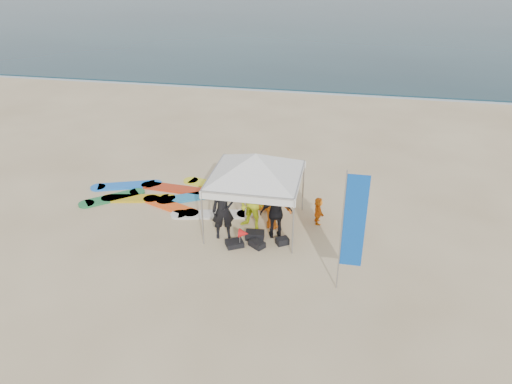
{
  "coord_description": "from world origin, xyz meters",
  "views": [
    {
      "loc": [
        3.07,
        -10.7,
        8.22
      ],
      "look_at": [
        0.49,
        2.6,
        1.2
      ],
      "focal_mm": 35.0,
      "sensor_mm": 36.0,
      "label": 1
    }
  ],
  "objects_px": {
    "person_orange_a": "(273,201)",
    "marker_pennant": "(244,233)",
    "person_yellow": "(252,204)",
    "person_black_b": "(276,213)",
    "surfboard_spread": "(171,196)",
    "person_black_a": "(223,210)",
    "feather_flag": "(353,223)",
    "canopy_tent": "(256,154)",
    "person_seated": "(318,211)",
    "person_orange_b": "(267,185)"
  },
  "relations": [
    {
      "from": "person_seated",
      "to": "marker_pennant",
      "type": "xyz_separation_m",
      "value": [
        -2.01,
        -1.85,
        0.05
      ]
    },
    {
      "from": "canopy_tent",
      "to": "feather_flag",
      "type": "xyz_separation_m",
      "value": [
        2.92,
        -2.68,
        -0.47
      ]
    },
    {
      "from": "person_yellow",
      "to": "person_seated",
      "type": "distance_m",
      "value": 2.16
    },
    {
      "from": "person_black_a",
      "to": "person_orange_a",
      "type": "distance_m",
      "value": 1.61
    },
    {
      "from": "person_black_a",
      "to": "person_yellow",
      "type": "xyz_separation_m",
      "value": [
        0.74,
        0.64,
        -0.06
      ]
    },
    {
      "from": "person_yellow",
      "to": "person_black_a",
      "type": "bearing_deg",
      "value": -115.3
    },
    {
      "from": "person_seated",
      "to": "canopy_tent",
      "type": "height_order",
      "value": "canopy_tent"
    },
    {
      "from": "person_black_a",
      "to": "surfboard_spread",
      "type": "bearing_deg",
      "value": 120.43
    },
    {
      "from": "canopy_tent",
      "to": "marker_pennant",
      "type": "relative_size",
      "value": 5.88
    },
    {
      "from": "person_black_b",
      "to": "surfboard_spread",
      "type": "bearing_deg",
      "value": -39.51
    },
    {
      "from": "surfboard_spread",
      "to": "person_black_a",
      "type": "bearing_deg",
      "value": -40.85
    },
    {
      "from": "person_orange_a",
      "to": "canopy_tent",
      "type": "relative_size",
      "value": 0.49
    },
    {
      "from": "person_orange_a",
      "to": "marker_pennant",
      "type": "bearing_deg",
      "value": 76.05
    },
    {
      "from": "person_yellow",
      "to": "canopy_tent",
      "type": "xyz_separation_m",
      "value": [
        0.09,
        0.18,
        1.6
      ]
    },
    {
      "from": "person_orange_b",
      "to": "person_seated",
      "type": "height_order",
      "value": "person_orange_b"
    },
    {
      "from": "person_orange_b",
      "to": "canopy_tent",
      "type": "xyz_separation_m",
      "value": [
        -0.14,
        -1.14,
        1.58
      ]
    },
    {
      "from": "person_black_b",
      "to": "person_orange_b",
      "type": "xyz_separation_m",
      "value": [
        -0.59,
        1.66,
        0.04
      ]
    },
    {
      "from": "person_black_a",
      "to": "person_yellow",
      "type": "distance_m",
      "value": 0.98
    },
    {
      "from": "feather_flag",
      "to": "person_orange_b",
      "type": "bearing_deg",
      "value": 126.08
    },
    {
      "from": "person_orange_a",
      "to": "feather_flag",
      "type": "distance_m",
      "value": 3.77
    },
    {
      "from": "person_yellow",
      "to": "canopy_tent",
      "type": "height_order",
      "value": "canopy_tent"
    },
    {
      "from": "person_orange_a",
      "to": "marker_pennant",
      "type": "distance_m",
      "value": 1.54
    },
    {
      "from": "canopy_tent",
      "to": "surfboard_spread",
      "type": "bearing_deg",
      "value": 158.21
    },
    {
      "from": "person_black_a",
      "to": "marker_pennant",
      "type": "height_order",
      "value": "person_black_a"
    },
    {
      "from": "person_orange_a",
      "to": "person_black_b",
      "type": "height_order",
      "value": "person_orange_a"
    },
    {
      "from": "marker_pennant",
      "to": "surfboard_spread",
      "type": "bearing_deg",
      "value": 140.64
    },
    {
      "from": "person_orange_b",
      "to": "marker_pennant",
      "type": "bearing_deg",
      "value": 89.84
    },
    {
      "from": "canopy_tent",
      "to": "marker_pennant",
      "type": "xyz_separation_m",
      "value": [
        -0.11,
        -1.3,
        -1.97
      ]
    },
    {
      "from": "surfboard_spread",
      "to": "person_seated",
      "type": "bearing_deg",
      "value": -8.48
    },
    {
      "from": "person_seated",
      "to": "marker_pennant",
      "type": "relative_size",
      "value": 1.41
    },
    {
      "from": "person_black_b",
      "to": "person_seated",
      "type": "xyz_separation_m",
      "value": [
        1.18,
        1.06,
        -0.39
      ]
    },
    {
      "from": "person_black_a",
      "to": "person_black_b",
      "type": "height_order",
      "value": "person_black_a"
    },
    {
      "from": "person_black_a",
      "to": "person_orange_b",
      "type": "relative_size",
      "value": 1.05
    },
    {
      "from": "person_orange_a",
      "to": "marker_pennant",
      "type": "height_order",
      "value": "person_orange_a"
    },
    {
      "from": "person_yellow",
      "to": "person_black_b",
      "type": "height_order",
      "value": "person_yellow"
    },
    {
      "from": "person_orange_a",
      "to": "person_black_b",
      "type": "relative_size",
      "value": 1.09
    },
    {
      "from": "person_yellow",
      "to": "marker_pennant",
      "type": "relative_size",
      "value": 2.72
    },
    {
      "from": "person_black_b",
      "to": "feather_flag",
      "type": "bearing_deg",
      "value": 120.38
    },
    {
      "from": "canopy_tent",
      "to": "feather_flag",
      "type": "bearing_deg",
      "value": -42.52
    },
    {
      "from": "feather_flag",
      "to": "marker_pennant",
      "type": "bearing_deg",
      "value": 155.6
    },
    {
      "from": "person_yellow",
      "to": "person_black_b",
      "type": "distance_m",
      "value": 0.88
    },
    {
      "from": "person_seated",
      "to": "surfboard_spread",
      "type": "bearing_deg",
      "value": 70.31
    },
    {
      "from": "feather_flag",
      "to": "surfboard_spread",
      "type": "bearing_deg",
      "value": 147.3
    },
    {
      "from": "person_black_a",
      "to": "feather_flag",
      "type": "distance_m",
      "value": 4.32
    },
    {
      "from": "person_black_a",
      "to": "surfboard_spread",
      "type": "height_order",
      "value": "person_black_a"
    },
    {
      "from": "person_orange_b",
      "to": "feather_flag",
      "type": "distance_m",
      "value": 4.85
    },
    {
      "from": "person_black_a",
      "to": "marker_pennant",
      "type": "bearing_deg",
      "value": -52.46
    },
    {
      "from": "person_yellow",
      "to": "person_black_b",
      "type": "bearing_deg",
      "value": 1.64
    },
    {
      "from": "person_yellow",
      "to": "surfboard_spread",
      "type": "relative_size",
      "value": 0.3
    },
    {
      "from": "person_seated",
      "to": "feather_flag",
      "type": "bearing_deg",
      "value": -173.75
    }
  ]
}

